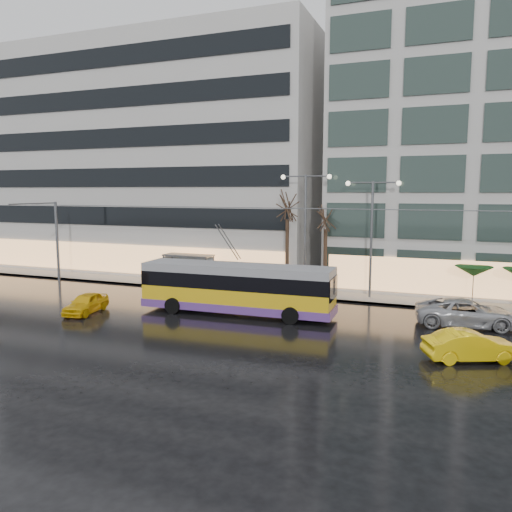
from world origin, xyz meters
The scene contains 18 objects.
ground centered at (0.00, 0.00, 0.00)m, with size 140.00×140.00×0.00m, color black.
sidewalk centered at (2.00, 14.00, 0.07)m, with size 80.00×10.00×0.15m, color gray.
kerb centered at (2.00, 9.05, 0.07)m, with size 80.00×0.10×0.15m, color slate.
building_left centered at (-16.00, 19.00, 11.15)m, with size 34.00×14.00×22.00m, color #B3B0AB.
trolleybus centered at (-0.41, 3.09, 1.59)m, with size 12.74×5.06×5.87m.
catenary centered at (1.00, 7.94, 4.25)m, with size 42.24×5.12×7.00m.
bus_shelter centered at (-8.38, 10.69, 1.96)m, with size 4.20×1.60×2.51m.
street_lamp_near centered at (2.00, 10.80, 5.99)m, with size 3.96×0.36×9.03m.
street_lamp_far centered at (7.00, 10.80, 5.71)m, with size 3.96×0.36×8.53m.
tree_a centered at (0.50, 11.00, 7.09)m, with size 3.20×3.20×8.40m.
tree_b centered at (3.50, 11.20, 6.40)m, with size 3.20×3.20×7.70m.
parasol_a centered at (14.00, 11.00, 2.45)m, with size 2.50×2.50×2.65m.
taxi_a centered at (-9.70, -0.30, 0.66)m, with size 1.56×3.87×1.32m, color yellow.
taxi_b centered at (13.47, -1.20, 0.71)m, with size 1.51×4.33×1.43m, color yellow.
sedan_silver centered at (13.46, 5.26, 0.81)m, with size 2.68×5.82×1.62m, color #A6A6AB.
pedestrian_a centered at (-4.36, 9.40, 1.57)m, with size 0.98×0.99×2.19m.
pedestrian_b centered at (-4.23, 12.27, 0.93)m, with size 0.80×0.65×1.56m.
pedestrian_c centered at (-8.96, 9.40, 1.26)m, with size 1.13×0.97×2.11m.
Camera 1 is at (12.19, -26.07, 7.99)m, focal length 35.00 mm.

